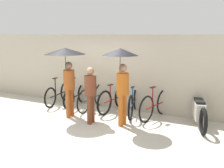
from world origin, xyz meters
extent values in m
plane|color=beige|center=(0.00, 0.00, 0.00)|extent=(30.00, 30.00, 0.00)
cube|color=#B2A893|center=(0.00, 2.05, 1.19)|extent=(12.65, 0.12, 2.38)
torus|color=black|center=(-1.78, 2.08, 0.35)|extent=(0.14, 0.69, 0.69)
torus|color=black|center=(-1.66, 1.07, 0.35)|extent=(0.14, 0.69, 0.69)
cylinder|color=black|center=(-1.72, 1.58, 0.35)|extent=(0.16, 1.01, 0.04)
cylinder|color=black|center=(-1.70, 1.40, 0.64)|extent=(0.04, 0.04, 0.58)
cube|color=black|center=(-1.70, 1.40, 0.94)|extent=(0.11, 0.21, 0.03)
cylinder|color=black|center=(-1.78, 2.08, 0.68)|extent=(0.04, 0.04, 0.67)
cylinder|color=black|center=(-1.78, 2.08, 1.02)|extent=(0.44, 0.08, 0.03)
torus|color=black|center=(-1.08, 2.11, 0.34)|extent=(0.12, 0.68, 0.68)
torus|color=black|center=(-0.99, 1.16, 0.34)|extent=(0.12, 0.68, 0.68)
cylinder|color=black|center=(-1.03, 1.64, 0.34)|extent=(0.12, 0.96, 0.04)
cylinder|color=black|center=(-1.02, 1.47, 0.65)|extent=(0.04, 0.04, 0.63)
cube|color=black|center=(-1.02, 1.47, 0.98)|extent=(0.11, 0.21, 0.03)
cylinder|color=black|center=(-1.08, 2.11, 0.71)|extent=(0.04, 0.04, 0.74)
cylinder|color=black|center=(-1.08, 2.11, 1.08)|extent=(0.44, 0.07, 0.03)
torus|color=black|center=(-0.34, 2.06, 0.37)|extent=(0.05, 0.74, 0.74)
torus|color=black|center=(-0.35, 1.04, 0.37)|extent=(0.05, 0.74, 0.74)
cylinder|color=#19478C|center=(-0.34, 1.55, 0.37)|extent=(0.05, 1.02, 0.04)
cylinder|color=#19478C|center=(-0.35, 1.37, 0.65)|extent=(0.04, 0.04, 0.56)
cube|color=black|center=(-0.35, 1.37, 0.94)|extent=(0.09, 0.20, 0.03)
cylinder|color=#19478C|center=(-0.34, 2.06, 0.73)|extent=(0.04, 0.04, 0.72)
cylinder|color=#19478C|center=(-0.34, 2.06, 1.09)|extent=(0.44, 0.03, 0.03)
torus|color=black|center=(0.40, 2.14, 0.38)|extent=(0.15, 0.76, 0.76)
torus|color=black|center=(0.29, 1.18, 0.38)|extent=(0.15, 0.76, 0.76)
cylinder|color=maroon|center=(0.34, 1.66, 0.38)|extent=(0.15, 0.96, 0.04)
cylinder|color=maroon|center=(0.32, 1.49, 0.62)|extent=(0.04, 0.04, 0.48)
cube|color=black|center=(0.32, 1.49, 0.88)|extent=(0.11, 0.21, 0.03)
cylinder|color=maroon|center=(0.40, 2.14, 0.74)|extent=(0.04, 0.04, 0.72)
cylinder|color=maroon|center=(0.40, 2.14, 1.09)|extent=(0.44, 0.08, 0.03)
torus|color=black|center=(0.92, 2.15, 0.36)|extent=(0.22, 0.72, 0.73)
torus|color=black|center=(1.15, 1.10, 0.36)|extent=(0.22, 0.72, 0.73)
cylinder|color=#19478C|center=(1.03, 1.62, 0.36)|extent=(0.27, 1.05, 0.04)
cylinder|color=#19478C|center=(1.08, 1.44, 0.61)|extent=(0.04, 0.04, 0.50)
cube|color=black|center=(1.08, 1.44, 0.88)|extent=(0.13, 0.22, 0.03)
cylinder|color=#19478C|center=(0.92, 2.15, 0.68)|extent=(0.04, 0.04, 0.64)
cylinder|color=#19478C|center=(0.92, 2.15, 1.00)|extent=(0.44, 0.13, 0.03)
torus|color=black|center=(1.83, 2.06, 0.38)|extent=(0.21, 0.75, 0.76)
torus|color=black|center=(1.62, 1.10, 0.38)|extent=(0.21, 0.75, 0.76)
cylinder|color=maroon|center=(1.72, 1.58, 0.38)|extent=(0.25, 0.96, 0.04)
cylinder|color=maroon|center=(1.69, 1.41, 0.65)|extent=(0.04, 0.04, 0.55)
cube|color=black|center=(1.69, 1.41, 0.94)|extent=(0.13, 0.21, 0.03)
cylinder|color=maroon|center=(1.83, 2.06, 0.69)|extent=(0.04, 0.04, 0.63)
cylinder|color=maroon|center=(1.83, 2.06, 1.01)|extent=(0.44, 0.12, 0.03)
cylinder|color=#9E4C1E|center=(-0.56, 0.71, 0.41)|extent=(0.13, 0.13, 0.82)
cylinder|color=#9E4C1E|center=(-0.56, 0.53, 0.41)|extent=(0.13, 0.13, 0.82)
cylinder|color=#9E4C1E|center=(-0.56, 0.62, 1.10)|extent=(0.32, 0.32, 0.56)
sphere|color=#997051|center=(-0.56, 0.62, 1.51)|extent=(0.21, 0.21, 0.21)
cylinder|color=#332D28|center=(-0.56, 0.48, 1.49)|extent=(0.02, 0.02, 0.70)
cone|color=black|center=(-0.56, 0.48, 1.93)|extent=(1.14, 1.14, 0.18)
cylinder|color=brown|center=(0.26, 0.50, 0.39)|extent=(0.13, 0.13, 0.78)
cylinder|color=brown|center=(0.28, 0.32, 0.39)|extent=(0.13, 0.13, 0.78)
cylinder|color=brown|center=(0.27, 0.41, 1.05)|extent=(0.32, 0.32, 0.53)
sphere|color=#997051|center=(0.27, 0.41, 1.43)|extent=(0.20, 0.20, 0.20)
cylinder|color=#B25619|center=(1.11, 0.73, 0.42)|extent=(0.13, 0.13, 0.84)
cylinder|color=#B25619|center=(1.10, 0.55, 0.42)|extent=(0.13, 0.13, 0.84)
cylinder|color=#B25619|center=(1.11, 0.64, 1.12)|extent=(0.32, 0.32, 0.57)
sphere|color=tan|center=(1.11, 0.64, 1.54)|extent=(0.22, 0.22, 0.22)
cylinder|color=#332D28|center=(1.09, 0.50, 1.51)|extent=(0.02, 0.02, 0.71)
cone|color=black|center=(1.09, 0.50, 1.95)|extent=(0.91, 0.91, 0.18)
torus|color=black|center=(2.73, 2.18, 0.33)|extent=(0.27, 0.67, 0.67)
torus|color=black|center=(3.11, 0.88, 0.33)|extent=(0.27, 0.67, 0.67)
cube|color=#ADA89E|center=(2.92, 1.53, 0.41)|extent=(0.44, 0.78, 0.44)
cube|color=black|center=(2.92, 1.53, 0.66)|extent=(0.36, 0.56, 0.06)
cylinder|color=#B2B2B7|center=(2.73, 2.18, 0.88)|extent=(0.57, 0.19, 0.03)
camera|label=1|loc=(3.63, -5.17, 2.36)|focal=40.00mm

